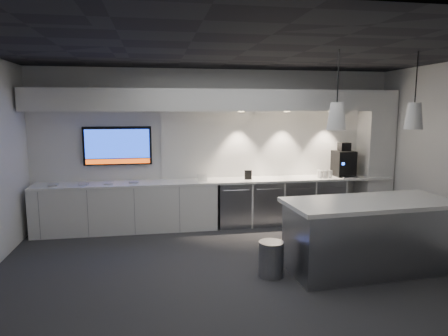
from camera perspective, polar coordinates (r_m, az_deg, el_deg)
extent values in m
plane|color=#2F2F32|center=(5.81, 3.05, -14.28)|extent=(7.00, 7.00, 0.00)
plane|color=black|center=(5.42, 3.31, 16.44)|extent=(7.00, 7.00, 0.00)
plane|color=white|center=(7.85, -0.94, 3.01)|extent=(7.00, 0.00, 7.00)
plane|color=white|center=(3.07, 13.80, -5.85)|extent=(7.00, 0.00, 7.00)
cube|color=white|center=(7.62, -0.55, -1.87)|extent=(6.80, 0.65, 0.04)
cube|color=white|center=(7.64, -13.68, -5.54)|extent=(3.30, 0.63, 0.86)
cube|color=gray|center=(7.76, 1.28, -5.12)|extent=(0.60, 0.61, 0.85)
cube|color=gray|center=(7.90, 5.78, -4.91)|extent=(0.60, 0.61, 0.85)
cube|color=gray|center=(8.09, 10.10, -4.68)|extent=(0.60, 0.61, 0.85)
cube|color=gray|center=(8.33, 14.19, -4.44)|extent=(0.60, 0.61, 0.85)
cube|color=white|center=(8.10, 7.50, 3.46)|extent=(4.60, 0.03, 1.30)
cube|color=white|center=(7.52, -0.60, 9.63)|extent=(6.90, 0.60, 0.40)
cube|color=white|center=(8.69, 20.73, 1.66)|extent=(0.55, 0.55, 2.60)
cube|color=black|center=(7.73, -14.95, 3.08)|extent=(1.25, 0.06, 0.72)
cube|color=#1434BD|center=(7.70, -14.98, 3.36)|extent=(1.17, 0.00, 0.54)
cube|color=#EC4C0D|center=(7.73, -14.89, 0.92)|extent=(1.17, 0.00, 0.09)
cube|color=gray|center=(5.99, 20.03, -9.30)|extent=(2.29, 1.03, 0.94)
cube|color=white|center=(5.87, 20.27, -4.66)|extent=(2.41, 1.15, 0.06)
cylinder|color=gray|center=(5.56, 6.74, -12.76)|extent=(0.40, 0.40, 0.48)
cube|color=black|center=(8.39, 16.70, 0.63)|extent=(0.38, 0.42, 0.51)
cube|color=black|center=(8.35, 16.79, 2.93)|extent=(0.21, 0.21, 0.17)
cube|color=gray|center=(8.22, 17.33, -1.25)|extent=(0.28, 0.20, 0.03)
cube|color=black|center=(7.66, 3.47, -0.99)|extent=(0.14, 0.04, 0.18)
cube|color=white|center=(7.47, -3.10, -1.39)|extent=(0.18, 0.05, 0.14)
cube|color=#BBBBBB|center=(7.66, -23.25, -2.26)|extent=(0.17, 0.17, 0.02)
cube|color=#BBBBBB|center=(7.57, -19.39, -2.18)|extent=(0.17, 0.17, 0.02)
cube|color=#BBBBBB|center=(7.49, -16.23, -2.14)|extent=(0.18, 0.18, 0.02)
cube|color=#BBBBBB|center=(7.50, -12.75, -1.99)|extent=(0.16, 0.16, 0.02)
cone|color=white|center=(5.46, 15.78, 7.13)|extent=(0.25, 0.25, 0.36)
cylinder|color=black|center=(5.48, 16.01, 12.68)|extent=(0.02, 0.02, 0.70)
cone|color=white|center=(6.03, 25.49, 6.73)|extent=(0.25, 0.25, 0.36)
cylinder|color=black|center=(6.04, 25.82, 11.75)|extent=(0.02, 0.02, 0.70)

